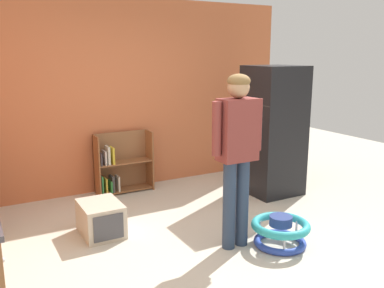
% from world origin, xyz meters
% --- Properties ---
extents(ground_plane, '(12.00, 12.00, 0.00)m').
position_xyz_m(ground_plane, '(0.00, 0.00, 0.00)').
color(ground_plane, beige).
rests_on(ground_plane, ground).
extents(back_wall, '(5.20, 0.06, 2.70)m').
position_xyz_m(back_wall, '(0.00, 2.33, 1.35)').
color(back_wall, '#CC6B40').
rests_on(back_wall, ground).
extents(refrigerator, '(0.73, 0.68, 1.78)m').
position_xyz_m(refrigerator, '(1.72, 1.09, 0.89)').
color(refrigerator, black).
rests_on(refrigerator, ground).
extents(bookshelf, '(0.80, 0.28, 0.85)m').
position_xyz_m(bookshelf, '(-0.16, 2.15, 0.37)').
color(bookshelf, brown).
rests_on(bookshelf, ground).
extents(standing_person, '(0.57, 0.22, 1.76)m').
position_xyz_m(standing_person, '(0.30, -0.07, 1.07)').
color(standing_person, '#2B3C55').
rests_on(standing_person, ground).
extents(baby_walker, '(0.60, 0.60, 0.32)m').
position_xyz_m(baby_walker, '(0.71, -0.29, 0.16)').
color(baby_walker, '#2C48B4').
rests_on(baby_walker, ground).
extents(pet_carrier, '(0.42, 0.55, 0.36)m').
position_xyz_m(pet_carrier, '(-0.83, 0.87, 0.18)').
color(pet_carrier, '#C3B49E').
rests_on(pet_carrier, ground).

